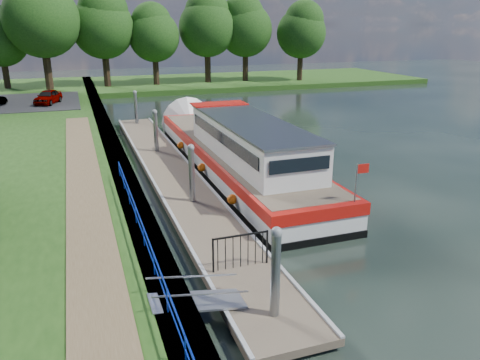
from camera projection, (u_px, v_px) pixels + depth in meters
name	position (u px, v px, depth m)	size (l,w,h in m)	color
ground	(267.00, 317.00, 13.04)	(160.00, 160.00, 0.00)	black
bank_edge	(118.00, 166.00, 25.53)	(1.10, 90.00, 0.78)	#473D2D
far_bank	(201.00, 82.00, 63.25)	(60.00, 18.00, 0.60)	#1E4212
footpath	(87.00, 209.00, 18.55)	(1.60, 40.00, 0.05)	brown
carpark	(0.00, 103.00, 43.29)	(14.00, 12.00, 0.06)	black
blue_fence	(148.00, 244.00, 14.44)	(0.04, 18.04, 0.72)	#0C2DBF
pontoon	(172.00, 176.00, 24.61)	(2.50, 30.00, 0.56)	brown
mooring_piles	(171.00, 156.00, 24.26)	(0.30, 27.30, 3.55)	gray
gangway	(197.00, 300.00, 12.70)	(2.58, 1.00, 0.92)	#A5A8AD
gate_panel	(241.00, 246.00, 14.64)	(1.85, 0.05, 1.15)	black
barge	(231.00, 149.00, 26.23)	(4.36, 21.15, 4.78)	black
horizon_trees	(92.00, 23.00, 53.55)	(54.38, 10.03, 12.87)	#332316
car_a	(48.00, 97.00, 42.65)	(1.51, 3.76, 1.28)	#999999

